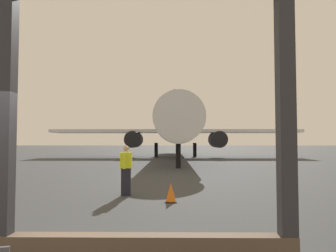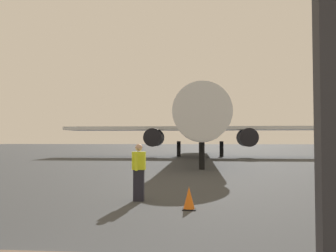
# 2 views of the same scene
# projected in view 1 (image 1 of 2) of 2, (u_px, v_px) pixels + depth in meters

# --- Properties ---
(ground_plane) EXTENTS (220.00, 220.00, 0.00)m
(ground_plane) POSITION_uv_depth(u_px,v_px,m) (156.00, 155.00, 43.93)
(ground_plane) COLOR #383A3D
(window_frame) EXTENTS (7.25, 0.24, 3.99)m
(window_frame) POSITION_uv_depth(u_px,v_px,m) (4.00, 182.00, 4.05)
(window_frame) COLOR brown
(window_frame) RESTS_ON ground
(airplane) EXTENTS (29.45, 35.76, 10.12)m
(airplane) POSITION_uv_depth(u_px,v_px,m) (176.00, 128.00, 37.22)
(airplane) COLOR silver
(airplane) RESTS_ON ground
(ground_crew_worker) EXTENTS (0.40, 0.57, 1.74)m
(ground_crew_worker) POSITION_uv_depth(u_px,v_px,m) (126.00, 170.00, 11.28)
(ground_crew_worker) COLOR black
(ground_crew_worker) RESTS_ON ground
(traffic_cone) EXTENTS (0.36, 0.36, 0.61)m
(traffic_cone) POSITION_uv_depth(u_px,v_px,m) (171.00, 193.00, 10.03)
(traffic_cone) COLOR orange
(traffic_cone) RESTS_ON ground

